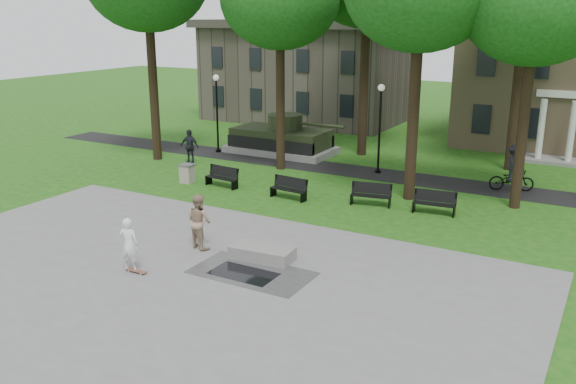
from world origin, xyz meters
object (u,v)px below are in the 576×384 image
(concrete_block, at_px, (262,253))
(friend_watching, at_px, (199,221))
(cyclist, at_px, (512,172))
(trash_bin, at_px, (187,173))
(skateboarder, at_px, (129,244))
(park_bench_0, at_px, (222,176))

(concrete_block, xyz_separation_m, friend_watching, (-2.55, -0.16, 0.78))
(cyclist, height_order, trash_bin, cyclist)
(concrete_block, xyz_separation_m, skateboarder, (-3.28, -2.96, 0.69))
(concrete_block, distance_m, trash_bin, 10.91)
(skateboarder, relative_size, park_bench_0, 1.00)
(cyclist, bearing_deg, park_bench_0, 97.27)
(friend_watching, xyz_separation_m, trash_bin, (-6.03, 6.89, -0.54))
(skateboarder, height_order, friend_watching, friend_watching)
(concrete_block, xyz_separation_m, trash_bin, (-8.59, 6.72, 0.24))
(trash_bin, bearing_deg, park_bench_0, 8.56)
(concrete_block, bearing_deg, cyclist, 65.88)
(concrete_block, relative_size, trash_bin, 2.29)
(skateboarder, relative_size, cyclist, 0.81)
(cyclist, distance_m, park_bench_0, 14.02)
(concrete_block, height_order, cyclist, cyclist)
(friend_watching, height_order, cyclist, cyclist)
(concrete_block, height_order, skateboarder, skateboarder)
(cyclist, bearing_deg, trash_bin, 95.09)
(cyclist, bearing_deg, concrete_block, 136.79)
(skateboarder, bearing_deg, trash_bin, -75.21)
(concrete_block, distance_m, skateboarder, 4.48)
(friend_watching, xyz_separation_m, park_bench_0, (-4.08, 7.18, -0.50))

